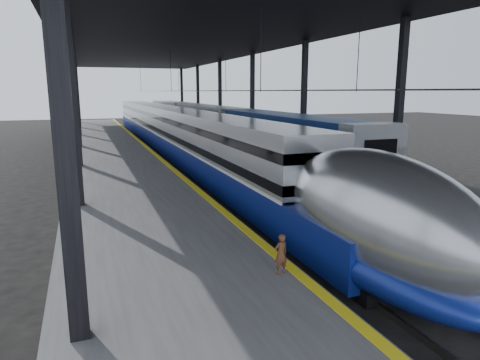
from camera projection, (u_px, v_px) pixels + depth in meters
ground at (262, 253)px, 14.69m from camera, size 160.00×160.00×0.00m
platform at (114, 159)px, 31.79m from camera, size 6.00×80.00×1.00m
yellow_strip at (151, 151)px, 32.64m from camera, size 0.30×80.00×0.01m
rails at (216, 159)px, 34.58m from camera, size 6.52×80.00×0.16m
canopy at (182, 41)px, 31.86m from camera, size 18.00×75.00×9.47m
tgv_train at (174, 133)px, 37.29m from camera, size 2.81×65.20×4.03m
second_train at (210, 125)px, 44.44m from camera, size 2.93×56.05×4.03m
child at (281, 254)px, 10.56m from camera, size 0.41×0.31×1.03m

